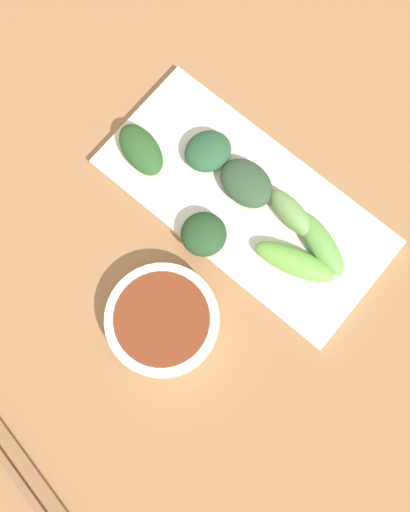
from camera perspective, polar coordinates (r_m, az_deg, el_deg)
The scene contains 11 objects.
tabletop at distance 0.74m, azimuth 1.00°, elevation 0.41°, with size 2.10×2.10×0.02m, color #9E6F46.
sauce_bowl at distance 0.70m, azimuth -3.95°, elevation -5.98°, with size 0.13×0.13×0.03m.
serving_plate at distance 0.74m, azimuth 3.72°, elevation 4.99°, with size 0.17×0.35×0.01m, color silver.
broccoli_stalk_0 at distance 0.71m, azimuth 8.27°, elevation -0.51°, with size 0.03×0.10×0.02m, color #6CB145.
broccoli_stalk_1 at distance 0.72m, azimuth 8.06°, elevation 3.92°, with size 0.03×0.07×0.03m, color #70A255.
broccoli_leafy_2 at distance 0.75m, azimuth -5.96°, elevation 9.78°, with size 0.04×0.07×0.03m, color #2B5727.
broccoli_leafy_3 at distance 0.71m, azimuth -0.09°, elevation 2.07°, with size 0.05×0.05×0.03m, color #234624.
broccoli_leafy_4 at distance 0.74m, azimuth 0.27°, elevation 9.68°, with size 0.06×0.05×0.03m, color #285635.
broccoli_leafy_5 at distance 0.73m, azimuth 3.85°, elevation 6.75°, with size 0.05×0.07×0.03m, color #304C32.
broccoli_stalk_6 at distance 0.72m, azimuth 10.68°, elevation 1.15°, with size 0.03×0.09×0.02m, color #66AC4B.
chopsticks at distance 0.74m, azimuth -15.75°, elevation -19.60°, with size 0.07×0.23×0.01m.
Camera 1 is at (-0.14, -0.10, 0.73)m, focal length 43.20 mm.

